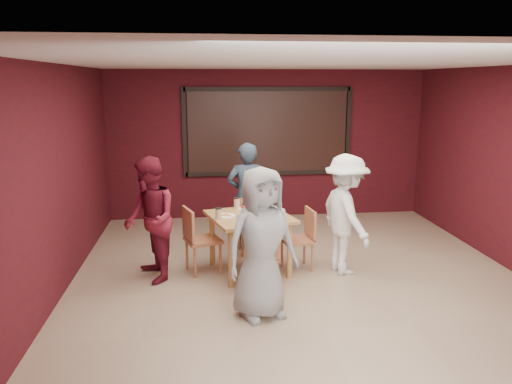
{
  "coord_description": "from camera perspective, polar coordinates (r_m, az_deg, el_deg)",
  "views": [
    {
      "loc": [
        -1.25,
        -5.89,
        2.59
      ],
      "look_at": [
        -0.54,
        0.6,
        1.13
      ],
      "focal_mm": 35.0,
      "sensor_mm": 36.0,
      "label": 1
    }
  ],
  "objects": [
    {
      "name": "chair_back",
      "position": [
        7.68,
        -0.66,
        -3.46
      ],
      "size": [
        0.43,
        0.43,
        0.82
      ],
      "color": "#AC6543",
      "rests_on": "floor"
    },
    {
      "name": "dining_table",
      "position": [
        6.78,
        -0.74,
        -3.52
      ],
      "size": [
        1.26,
        1.26,
        0.96
      ],
      "color": "tan",
      "rests_on": "floor"
    },
    {
      "name": "chair_right",
      "position": [
        7.0,
        5.3,
        -4.96
      ],
      "size": [
        0.46,
        0.46,
        0.86
      ],
      "color": "#AC6543",
      "rests_on": "floor"
    },
    {
      "name": "diner_front",
      "position": [
        5.49,
        0.64,
        -5.88
      ],
      "size": [
        0.97,
        0.79,
        1.7
      ],
      "primitive_type": "imported",
      "rotation": [
        0.0,
        0.0,
        0.35
      ],
      "color": "gray",
      "rests_on": "floor"
    },
    {
      "name": "diner_right",
      "position": [
        6.86,
        10.22,
        -2.55
      ],
      "size": [
        0.82,
        1.16,
        1.64
      ],
      "primitive_type": "imported",
      "rotation": [
        0.0,
        0.0,
        1.78
      ],
      "color": "white",
      "rests_on": "floor"
    },
    {
      "name": "chair_left",
      "position": [
        6.86,
        -6.71,
        -5.06
      ],
      "size": [
        0.56,
        0.56,
        0.92
      ],
      "color": "#AC6543",
      "rests_on": "floor"
    },
    {
      "name": "window_blinds",
      "position": [
        9.47,
        1.36,
        6.9
      ],
      "size": [
        3.0,
        0.02,
        1.5
      ],
      "primitive_type": "cube",
      "color": "black"
    },
    {
      "name": "floor",
      "position": [
        6.55,
        5.34,
        -10.74
      ],
      "size": [
        7.0,
        7.0,
        0.0
      ],
      "primitive_type": "plane",
      "color": "tan",
      "rests_on": "ground"
    },
    {
      "name": "chair_front",
      "position": [
        6.19,
        0.68,
        -6.99
      ],
      "size": [
        0.46,
        0.46,
        0.91
      ],
      "color": "#AC6543",
      "rests_on": "floor"
    },
    {
      "name": "diner_left",
      "position": [
        6.63,
        -12.03,
        -3.14
      ],
      "size": [
        0.84,
        0.95,
        1.65
      ],
      "primitive_type": "imported",
      "rotation": [
        0.0,
        0.0,
        -1.27
      ],
      "color": "maroon",
      "rests_on": "floor"
    },
    {
      "name": "diner_back",
      "position": [
        7.79,
        -1.11,
        -0.43
      ],
      "size": [
        0.64,
        0.45,
        1.67
      ],
      "primitive_type": "imported",
      "rotation": [
        0.0,
        0.0,
        3.22
      ],
      "color": "#2E3F53",
      "rests_on": "floor"
    }
  ]
}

